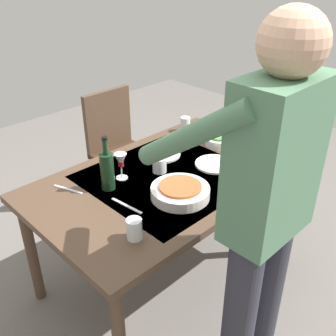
{
  "coord_description": "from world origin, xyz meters",
  "views": [
    {
      "loc": [
        1.31,
        1.33,
        1.82
      ],
      "look_at": [
        0.0,
        0.0,
        0.77
      ],
      "focal_mm": 41.89,
      "sensor_mm": 36.0,
      "label": 1
    }
  ],
  "objects_px": {
    "wine_bottle": "(107,170)",
    "water_cup_near_right": "(159,165)",
    "dining_table": "(168,187)",
    "serving_bowl_pasta": "(180,191)",
    "side_bowl_bread": "(265,149)",
    "water_cup_far_left": "(185,124)",
    "dinner_plate_far": "(162,154)",
    "wine_glass_left": "(121,162)",
    "chair_near": "(117,143)",
    "person_server": "(263,210)",
    "water_cup_near_left": "(134,229)",
    "side_bowl_salad": "(219,140)",
    "dinner_plate_near": "(215,164)"
  },
  "relations": [
    {
      "from": "wine_bottle",
      "to": "water_cup_near_right",
      "type": "bearing_deg",
      "value": 168.87
    },
    {
      "from": "dining_table",
      "to": "serving_bowl_pasta",
      "type": "bearing_deg",
      "value": 61.96
    },
    {
      "from": "wine_bottle",
      "to": "side_bowl_bread",
      "type": "height_order",
      "value": "wine_bottle"
    },
    {
      "from": "water_cup_far_left",
      "to": "serving_bowl_pasta",
      "type": "relative_size",
      "value": 0.33
    },
    {
      "from": "dinner_plate_far",
      "to": "dining_table",
      "type": "bearing_deg",
      "value": 54.28
    },
    {
      "from": "wine_glass_left",
      "to": "chair_near",
      "type": "bearing_deg",
      "value": -125.49
    },
    {
      "from": "dining_table",
      "to": "side_bowl_bread",
      "type": "xyz_separation_m",
      "value": [
        -0.6,
        0.23,
        0.1
      ]
    },
    {
      "from": "wine_bottle",
      "to": "person_server",
      "type": "bearing_deg",
      "value": 96.62
    },
    {
      "from": "dining_table",
      "to": "wine_glass_left",
      "type": "xyz_separation_m",
      "value": [
        0.2,
        -0.16,
        0.18
      ]
    },
    {
      "from": "dining_table",
      "to": "dinner_plate_far",
      "type": "relative_size",
      "value": 6.54
    },
    {
      "from": "wine_glass_left",
      "to": "side_bowl_bread",
      "type": "bearing_deg",
      "value": 154.34
    },
    {
      "from": "person_server",
      "to": "dinner_plate_far",
      "type": "distance_m",
      "value": 1.03
    },
    {
      "from": "chair_near",
      "to": "water_cup_near_left",
      "type": "bearing_deg",
      "value": 55.67
    },
    {
      "from": "person_server",
      "to": "wine_bottle",
      "type": "xyz_separation_m",
      "value": [
        0.1,
        -0.85,
        -0.13
      ]
    },
    {
      "from": "person_server",
      "to": "side_bowl_salad",
      "type": "relative_size",
      "value": 9.38
    },
    {
      "from": "water_cup_near_right",
      "to": "water_cup_far_left",
      "type": "distance_m",
      "value": 0.59
    },
    {
      "from": "wine_bottle",
      "to": "water_cup_near_left",
      "type": "distance_m",
      "value": 0.44
    },
    {
      "from": "person_server",
      "to": "side_bowl_bread",
      "type": "bearing_deg",
      "value": -148.46
    },
    {
      "from": "water_cup_near_right",
      "to": "dinner_plate_near",
      "type": "height_order",
      "value": "water_cup_near_right"
    },
    {
      "from": "water_cup_near_right",
      "to": "side_bowl_bread",
      "type": "xyz_separation_m",
      "value": [
        -0.61,
        0.29,
        -0.01
      ]
    },
    {
      "from": "person_server",
      "to": "dinner_plate_near",
      "type": "distance_m",
      "value": 0.83
    },
    {
      "from": "side_bowl_salad",
      "to": "dinner_plate_far",
      "type": "relative_size",
      "value": 0.78
    },
    {
      "from": "person_server",
      "to": "side_bowl_bread",
      "type": "distance_m",
      "value": 0.98
    },
    {
      "from": "water_cup_near_left",
      "to": "dinner_plate_near",
      "type": "distance_m",
      "value": 0.78
    },
    {
      "from": "serving_bowl_pasta",
      "to": "dinner_plate_far",
      "type": "xyz_separation_m",
      "value": [
        -0.25,
        -0.4,
        -0.03
      ]
    },
    {
      "from": "dining_table",
      "to": "dinner_plate_near",
      "type": "height_order",
      "value": "dinner_plate_near"
    },
    {
      "from": "dinner_plate_far",
      "to": "side_bowl_salad",
      "type": "bearing_deg",
      "value": 155.87
    },
    {
      "from": "side_bowl_bread",
      "to": "wine_glass_left",
      "type": "bearing_deg",
      "value": -25.66
    },
    {
      "from": "wine_glass_left",
      "to": "dinner_plate_far",
      "type": "bearing_deg",
      "value": -172.02
    },
    {
      "from": "chair_near",
      "to": "person_server",
      "type": "bearing_deg",
      "value": 72.24
    },
    {
      "from": "wine_glass_left",
      "to": "dinner_plate_far",
      "type": "height_order",
      "value": "wine_glass_left"
    },
    {
      "from": "serving_bowl_pasta",
      "to": "dinner_plate_far",
      "type": "distance_m",
      "value": 0.47
    },
    {
      "from": "wine_glass_left",
      "to": "serving_bowl_pasta",
      "type": "xyz_separation_m",
      "value": [
        -0.1,
        0.35,
        -0.07
      ]
    },
    {
      "from": "wine_glass_left",
      "to": "water_cup_near_right",
      "type": "xyz_separation_m",
      "value": [
        -0.19,
        0.09,
        -0.06
      ]
    },
    {
      "from": "serving_bowl_pasta",
      "to": "water_cup_near_left",
      "type": "bearing_deg",
      "value": 13.01
    },
    {
      "from": "person_server",
      "to": "side_bowl_bread",
      "type": "xyz_separation_m",
      "value": [
        -0.81,
        -0.5,
        -0.21
      ]
    },
    {
      "from": "chair_near",
      "to": "wine_bottle",
      "type": "relative_size",
      "value": 3.07
    },
    {
      "from": "wine_bottle",
      "to": "water_cup_far_left",
      "type": "relative_size",
      "value": 2.98
    },
    {
      "from": "water_cup_near_right",
      "to": "water_cup_far_left",
      "type": "bearing_deg",
      "value": -151.02
    },
    {
      "from": "person_server",
      "to": "dinner_plate_near",
      "type": "bearing_deg",
      "value": -128.4
    },
    {
      "from": "chair_near",
      "to": "dinner_plate_near",
      "type": "xyz_separation_m",
      "value": [
        0.01,
        0.95,
        0.2
      ]
    },
    {
      "from": "dinner_plate_near",
      "to": "dinner_plate_far",
      "type": "xyz_separation_m",
      "value": [
        0.13,
        -0.31,
        0.0
      ]
    },
    {
      "from": "dining_table",
      "to": "chair_near",
      "type": "relative_size",
      "value": 1.65
    },
    {
      "from": "wine_glass_left",
      "to": "water_cup_near_right",
      "type": "bearing_deg",
      "value": 155.07
    },
    {
      "from": "person_server",
      "to": "water_cup_near_right",
      "type": "height_order",
      "value": "person_server"
    },
    {
      "from": "water_cup_far_left",
      "to": "serving_bowl_pasta",
      "type": "xyz_separation_m",
      "value": [
        0.62,
        0.55,
        -0.02
      ]
    },
    {
      "from": "person_server",
      "to": "wine_bottle",
      "type": "bearing_deg",
      "value": -83.38
    },
    {
      "from": "side_bowl_salad",
      "to": "dinner_plate_near",
      "type": "xyz_separation_m",
      "value": [
        0.22,
        0.15,
        -0.03
      ]
    },
    {
      "from": "person_server",
      "to": "water_cup_far_left",
      "type": "bearing_deg",
      "value": -123.91
    },
    {
      "from": "wine_bottle",
      "to": "serving_bowl_pasta",
      "type": "distance_m",
      "value": 0.39
    }
  ]
}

